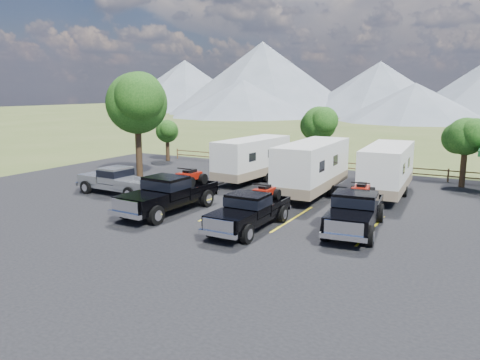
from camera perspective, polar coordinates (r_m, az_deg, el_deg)
The scene contains 18 objects.
ground at distance 21.75m, azimuth -2.52°, elevation -6.65°, with size 320.00×320.00×0.00m, color #495C27.
asphalt_lot at distance 24.24m, azimuth 1.18°, elevation -4.73°, with size 44.00×34.00×0.04m, color black.
stall_lines at distance 25.09m, azimuth 2.25°, elevation -4.13°, with size 12.12×5.50×0.01m.
tree_big_nw at distance 35.50m, azimuth -12.49°, elevation 9.13°, with size 5.54×5.18×7.84m.
tree_ne_a at distance 34.88m, azimuth 25.80°, elevation 4.79°, with size 3.11×2.92×4.76m.
tree_north at distance 38.98m, azimuth 9.60°, elevation 6.78°, with size 3.46×3.24×5.25m.
tree_nw_small at distance 44.03m, azimuth -8.89°, elevation 5.89°, with size 2.59×2.43×3.85m.
rail_fence at distance 37.71m, azimuth 14.96°, elevation 1.48°, with size 36.12×0.12×1.00m.
mountain_range at distance 125.03m, azimuth 20.76°, elevation 10.86°, with size 209.00×71.00×20.00m.
rig_left at distance 25.52m, azimuth -8.58°, elevation -1.53°, with size 2.60×6.75×2.22m.
rig_center at distance 22.22m, azimuth 1.25°, elevation -3.62°, with size 2.08×5.86×1.96m.
rig_right at distance 22.65m, azimuth 13.91°, elevation -3.50°, with size 2.75×6.42×2.08m.
trailer_left at distance 33.70m, azimuth 1.49°, elevation 2.57°, with size 2.90×8.94×3.09m.
trailer_center at distance 29.35m, azimuth 8.78°, elevation 1.45°, with size 2.67×9.63×3.35m.
trailer_right at distance 30.22m, azimuth 17.48°, elevation 1.17°, with size 2.79×9.15×3.17m.
pickup_silver at distance 30.46m, azimuth -14.70°, elevation -0.05°, with size 5.86×2.22×1.74m.
person_a at distance 26.23m, azimuth -8.55°, elevation -1.72°, with size 0.61×0.40×1.66m, color silver.
person_b at distance 26.17m, azimuth -9.63°, elevation -1.86°, with size 0.78×0.60×1.60m, color slate.
Camera 1 is at (10.83, -17.68, 6.58)m, focal length 35.00 mm.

